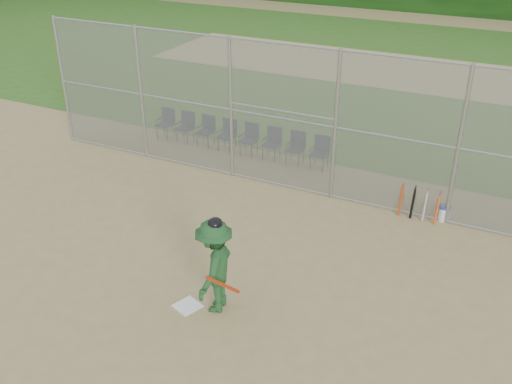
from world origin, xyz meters
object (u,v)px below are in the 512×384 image
at_px(home_plate, 187,306).
at_px(water_cooler, 444,213).
at_px(batter_at_plate, 215,266).
at_px(chair_0, 165,124).

relative_size(home_plate, water_cooler, 1.15).
bearing_deg(batter_at_plate, home_plate, -156.54).
height_order(home_plate, batter_at_plate, batter_at_plate).
relative_size(home_plate, chair_0, 0.47).
distance_m(water_cooler, chair_0, 9.42).
bearing_deg(chair_0, water_cooler, -8.95).
bearing_deg(home_plate, batter_at_plate, 23.46).
bearing_deg(water_cooler, chair_0, 171.05).
bearing_deg(water_cooler, batter_at_plate, -121.85).
xyz_separation_m(water_cooler, chair_0, (-9.30, 1.46, 0.28)).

